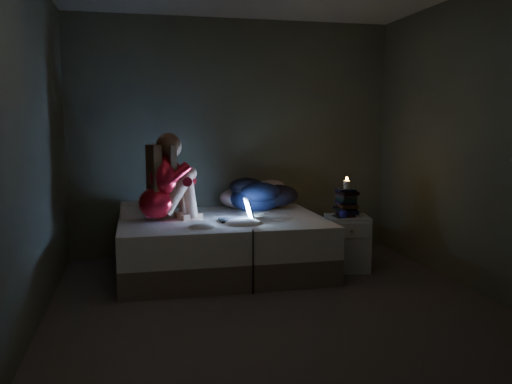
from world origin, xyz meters
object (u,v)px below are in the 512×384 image
object	(u,v)px
woman	(156,177)
laptop	(235,209)
candle	(347,187)
bed	(222,245)
phone	(340,217)
nightstand	(347,243)

from	to	relation	value
woman	laptop	xyz separation A→B (m)	(0.73, -0.12, -0.31)
woman	laptop	size ratio (longest dim) A/B	2.68
woman	candle	world-z (taller)	woman
laptop	candle	distance (m)	1.14
bed	phone	size ratio (longest dim) A/B	14.07
laptop	nightstand	xyz separation A→B (m)	(1.13, -0.02, -0.38)
bed	laptop	xyz separation A→B (m)	(0.10, -0.19, 0.38)
nightstand	phone	distance (m)	0.30
nightstand	phone	world-z (taller)	phone
candle	phone	xyz separation A→B (m)	(-0.09, -0.08, -0.29)
phone	bed	bearing A→B (deg)	152.85
bed	nightstand	bearing A→B (deg)	-9.59
woman	bed	bearing A→B (deg)	-12.55
candle	woman	bearing A→B (deg)	176.24
laptop	phone	bearing A→B (deg)	-5.51
candle	phone	distance (m)	0.31
phone	laptop	bearing A→B (deg)	161.98
laptop	phone	xyz separation A→B (m)	(1.03, -0.08, -0.10)
woman	nightstand	world-z (taller)	woman
bed	nightstand	world-z (taller)	nightstand
bed	laptop	size ratio (longest dim) A/B	6.31
laptop	nightstand	bearing A→B (deg)	-1.99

